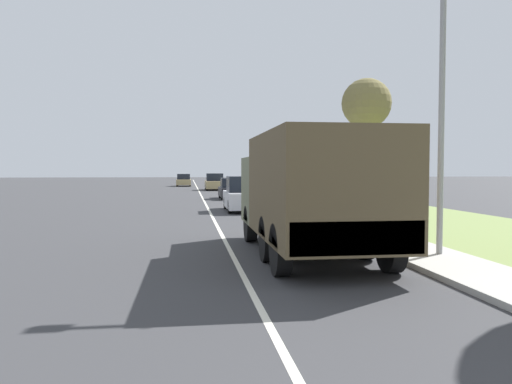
% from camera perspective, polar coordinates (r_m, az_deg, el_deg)
% --- Properties ---
extents(ground_plane, '(180.00, 180.00, 0.00)m').
position_cam_1_polar(ground_plane, '(39.60, -6.27, -0.41)').
color(ground_plane, '#38383A').
extents(lane_centre_stripe, '(0.12, 120.00, 0.00)m').
position_cam_1_polar(lane_centre_stripe, '(39.60, -6.27, -0.41)').
color(lane_centre_stripe, silver).
rests_on(lane_centre_stripe, ground).
extents(sidewalk_right, '(1.80, 120.00, 0.12)m').
position_cam_1_polar(sidewalk_right, '(39.97, 0.19, -0.28)').
color(sidewalk_right, '#ADAAA3').
rests_on(sidewalk_right, ground).
extents(grass_strip_right, '(7.00, 120.00, 0.02)m').
position_cam_1_polar(grass_strip_right, '(40.82, 6.32, -0.31)').
color(grass_strip_right, olive).
rests_on(grass_strip_right, ground).
extents(military_truck, '(2.58, 7.05, 2.90)m').
position_cam_1_polar(military_truck, '(12.03, 6.31, 0.30)').
color(military_truck, '#606647').
rests_on(military_truck, ground).
extents(car_nearest_ahead, '(1.76, 4.23, 1.74)m').
position_cam_1_polar(car_nearest_ahead, '(25.00, -1.46, -0.41)').
color(car_nearest_ahead, silver).
rests_on(car_nearest_ahead, ground).
extents(car_second_ahead, '(1.74, 3.94, 1.46)m').
position_cam_1_polar(car_second_ahead, '(35.25, -2.75, 0.30)').
color(car_second_ahead, black).
rests_on(car_second_ahead, ground).
extents(car_third_ahead, '(1.83, 4.40, 1.66)m').
position_cam_1_polar(car_third_ahead, '(50.10, -4.76, 1.08)').
color(car_third_ahead, tan).
rests_on(car_third_ahead, ground).
extents(car_fourth_ahead, '(1.75, 4.15, 1.50)m').
position_cam_1_polar(car_fourth_ahead, '(61.77, -8.27, 1.30)').
color(car_fourth_ahead, tan).
rests_on(car_fourth_ahead, ground).
extents(lamp_post, '(1.69, 0.24, 7.29)m').
position_cam_1_polar(lamp_post, '(12.47, 19.68, 13.31)').
color(lamp_post, gray).
rests_on(lamp_post, sidewalk_right).
extents(tree_mid_right, '(2.41, 2.41, 6.48)m').
position_cam_1_polar(tree_mid_right, '(25.14, 12.51, 9.61)').
color(tree_mid_right, '#4C3D2D').
rests_on(tree_mid_right, grass_strip_right).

